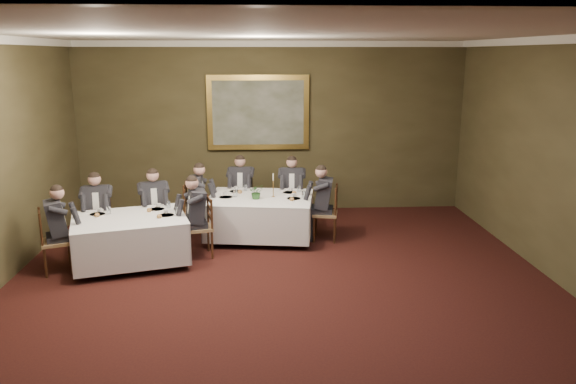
{
  "coord_description": "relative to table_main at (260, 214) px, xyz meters",
  "views": [
    {
      "loc": [
        -0.35,
        -6.62,
        3.25
      ],
      "look_at": [
        0.15,
        1.86,
        1.15
      ],
      "focal_mm": 35.0,
      "sensor_mm": 36.0,
      "label": 1
    }
  ],
  "objects": [
    {
      "name": "diner_main_backright",
      "position": [
        0.63,
        0.86,
        0.06
      ],
      "size": [
        0.45,
        0.51,
        1.35
      ],
      "rotation": [
        0.0,
        0.0,
        3.05
      ],
      "color": "black",
      "rests_on": "chair_main_backright"
    },
    {
      "name": "centerpiece",
      "position": [
        -0.06,
        -0.13,
        0.45
      ],
      "size": [
        0.28,
        0.25,
        0.28
      ],
      "primitive_type": "imported",
      "rotation": [
        0.0,
        0.0,
        0.16
      ],
      "color": "#2D5926",
      "rests_on": "table_main"
    },
    {
      "name": "chair_sec_endleft",
      "position": [
        -3.11,
        -1.46,
        -0.17
      ],
      "size": [
        0.55,
        0.56,
        1.0
      ],
      "rotation": [
        0.0,
        0.0,
        -1.2
      ],
      "color": "olive",
      "rests_on": "ground"
    },
    {
      "name": "place_setting_table_second",
      "position": [
        -2.55,
        -0.91,
        0.35
      ],
      "size": [
        0.33,
        0.31,
        0.14
      ],
      "color": "white",
      "rests_on": "table_second"
    },
    {
      "name": "chair_main_backleft",
      "position": [
        -0.36,
        1.02,
        -0.17
      ],
      "size": [
        0.48,
        0.46,
        1.0
      ],
      "rotation": [
        0.0,
        0.0,
        3.04
      ],
      "color": "olive",
      "rests_on": "ground"
    },
    {
      "name": "painting",
      "position": [
        0.0,
        1.86,
        1.62
      ],
      "size": [
        2.08,
        0.09,
        1.52
      ],
      "color": "gold",
      "rests_on": "back_wall"
    },
    {
      "name": "ground",
      "position": [
        0.28,
        -3.08,
        -0.45
      ],
      "size": [
        10.0,
        10.0,
        0.0
      ],
      "primitive_type": "plane",
      "color": "black",
      "rests_on": "ground"
    },
    {
      "name": "chair_main_endleft",
      "position": [
        -1.17,
        0.17,
        -0.17
      ],
      "size": [
        0.42,
        0.44,
        1.0
      ],
      "rotation": [
        0.0,
        0.0,
        -1.57
      ],
      "color": "olive",
      "rests_on": "ground"
    },
    {
      "name": "diner_sec_backleft",
      "position": [
        -2.74,
        -0.45,
        0.06
      ],
      "size": [
        0.47,
        0.54,
        1.35
      ],
      "rotation": [
        0.0,
        0.0,
        3.29
      ],
      "color": "black",
      "rests_on": "chair_sec_backleft"
    },
    {
      "name": "diner_sec_backright",
      "position": [
        -1.84,
        -0.2,
        0.06
      ],
      "size": [
        0.51,
        0.57,
        1.35
      ],
      "rotation": [
        0.0,
        0.0,
        3.4
      ],
      "color": "black",
      "rests_on": "chair_sec_backright"
    },
    {
      "name": "diner_sec_endright",
      "position": [
        -1.01,
        -0.88,
        0.06
      ],
      "size": [
        0.56,
        0.5,
        1.35
      ],
      "rotation": [
        0.0,
        0.0,
        1.81
      ],
      "color": "black",
      "rests_on": "chair_sec_endright"
    },
    {
      "name": "diner_main_endleft",
      "position": [
        -1.15,
        0.17,
        0.06
      ],
      "size": [
        0.48,
        0.42,
        1.35
      ],
      "rotation": [
        0.0,
        0.0,
        -1.57
      ],
      "color": "black",
      "rests_on": "chair_main_endleft"
    },
    {
      "name": "crown_molding",
      "position": [
        0.28,
        -3.08,
        2.99
      ],
      "size": [
        8.0,
        10.0,
        0.12
      ],
      "color": "white",
      "rests_on": "back_wall"
    },
    {
      "name": "diner_sec_endleft",
      "position": [
        -3.1,
        -1.45,
        0.06
      ],
      "size": [
        0.59,
        0.55,
        1.35
      ],
      "rotation": [
        0.0,
        0.0,
        -1.2
      ],
      "color": "black",
      "rests_on": "chair_sec_endleft"
    },
    {
      "name": "table_second",
      "position": [
        -2.06,
        -1.17,
        -0.0
      ],
      "size": [
        2.02,
        1.73,
        0.67
      ],
      "rotation": [
        0.0,
        0.0,
        0.27
      ],
      "color": "black",
      "rests_on": "ground"
    },
    {
      "name": "diner_main_backleft",
      "position": [
        -0.36,
        1.01,
        0.06
      ],
      "size": [
        0.45,
        0.52,
        1.35
      ],
      "rotation": [
        0.0,
        0.0,
        3.04
      ],
      "color": "black",
      "rests_on": "chair_main_backleft"
    },
    {
      "name": "chair_sec_endright",
      "position": [
        -1.0,
        -0.88,
        -0.17
      ],
      "size": [
        0.51,
        0.53,
        1.0
      ],
      "rotation": [
        0.0,
        0.0,
        1.81
      ],
      "color": "olive",
      "rests_on": "ground"
    },
    {
      "name": "chair_sec_backleft",
      "position": [
        -2.74,
        -0.43,
        -0.17
      ],
      "size": [
        0.5,
        0.48,
        1.0
      ],
      "rotation": [
        0.0,
        0.0,
        3.29
      ],
      "color": "olive",
      "rests_on": "ground"
    },
    {
      "name": "back_wall",
      "position": [
        0.28,
        1.92,
        1.3
      ],
      "size": [
        8.0,
        0.1,
        3.5
      ],
      "primitive_type": "cube",
      "color": "#38321C",
      "rests_on": "ground"
    },
    {
      "name": "chair_main_backright",
      "position": [
        0.63,
        0.87,
        -0.17
      ],
      "size": [
        0.48,
        0.46,
        1.0
      ],
      "rotation": [
        0.0,
        0.0,
        3.05
      ],
      "color": "olive",
      "rests_on": "ground"
    },
    {
      "name": "chair_sec_backright",
      "position": [
        -1.84,
        -0.19,
        -0.17
      ],
      "size": [
        0.53,
        0.52,
        1.0
      ],
      "rotation": [
        0.0,
        0.0,
        3.4
      ],
      "color": "olive",
      "rests_on": "ground"
    },
    {
      "name": "table_main",
      "position": [
        0.0,
        0.0,
        0.0
      ],
      "size": [
        2.04,
        1.66,
        0.67
      ],
      "rotation": [
        0.0,
        0.0,
        -0.14
      ],
      "color": "black",
      "rests_on": "ground"
    },
    {
      "name": "diner_main_endright",
      "position": [
        1.15,
        -0.17,
        0.06
      ],
      "size": [
        0.55,
        0.48,
        1.35
      ],
      "rotation": [
        0.0,
        0.0,
        1.39
      ],
      "color": "black",
      "rests_on": "chair_main_endright"
    },
    {
      "name": "candlestick",
      "position": [
        0.24,
        0.01,
        0.48
      ],
      "size": [
        0.06,
        0.06,
        0.44
      ],
      "color": "#C28A3B",
      "rests_on": "table_main"
    },
    {
      "name": "chair_main_endright",
      "position": [
        1.17,
        -0.17,
        -0.17
      ],
      "size": [
        0.49,
        0.51,
        1.0
      ],
      "rotation": [
        0.0,
        0.0,
        1.39
      ],
      "color": "olive",
      "rests_on": "ground"
    },
    {
      "name": "ceiling",
      "position": [
        0.28,
        -3.08,
        3.05
      ],
      "size": [
        8.0,
        10.0,
        0.1
      ],
      "primitive_type": "cube",
      "color": "silver",
      "rests_on": "back_wall"
    },
    {
      "name": "place_setting_table_main",
      "position": [
        -0.39,
        0.48,
        0.35
      ],
      "size": [
        0.33,
        0.31,
        0.14
      ],
      "color": "white",
      "rests_on": "table_main"
    }
  ]
}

